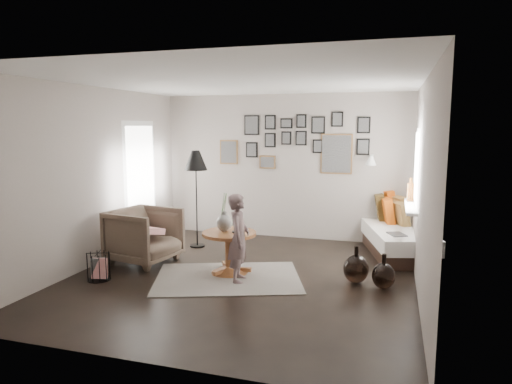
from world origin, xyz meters
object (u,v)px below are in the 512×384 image
(floor_lamp, at_px, (196,164))
(demijohn_large, at_px, (356,269))
(pedestal_table, at_px, (229,254))
(demijohn_small, at_px, (383,276))
(daybed, at_px, (396,234))
(magazine_basket, at_px, (99,267))
(child, at_px, (239,238))
(vase, at_px, (224,220))
(armchair, at_px, (144,235))

(floor_lamp, relative_size, demijohn_large, 3.30)
(pedestal_table, relative_size, demijohn_small, 1.66)
(daybed, height_order, demijohn_small, daybed)
(daybed, distance_m, magazine_basket, 4.57)
(magazine_basket, height_order, child, child)
(demijohn_large, bearing_deg, magazine_basket, -165.33)
(vase, xyz_separation_m, daybed, (2.30, 1.78, -0.45))
(daybed, xyz_separation_m, armchair, (-3.62, -1.67, 0.11))
(child, bearing_deg, demijohn_large, -85.80)
(floor_lamp, xyz_separation_m, demijohn_large, (2.73, -1.08, -1.22))
(demijohn_large, bearing_deg, floor_lamp, 158.36)
(vase, height_order, demijohn_small, vase)
(vase, bearing_deg, armchair, 175.40)
(vase, distance_m, daybed, 2.94)
(armchair, height_order, magazine_basket, armchair)
(pedestal_table, distance_m, demijohn_small, 2.07)
(armchair, xyz_separation_m, magazine_basket, (-0.17, -0.89, -0.23))
(child, bearing_deg, vase, 36.78)
(demijohn_large, bearing_deg, daybed, 73.46)
(armchair, height_order, demijohn_large, armchair)
(magazine_basket, bearing_deg, demijohn_small, 11.51)
(pedestal_table, distance_m, magazine_basket, 1.75)
(child, bearing_deg, pedestal_table, 30.36)
(daybed, relative_size, magazine_basket, 5.45)
(daybed, bearing_deg, magazine_basket, -160.83)
(pedestal_table, bearing_deg, child, -49.73)
(floor_lamp, bearing_deg, daybed, 10.77)
(magazine_basket, xyz_separation_m, demijohn_large, (3.29, 0.86, 0.01))
(magazine_basket, relative_size, demijohn_small, 0.85)
(demijohn_large, distance_m, child, 1.58)
(magazine_basket, bearing_deg, pedestal_table, 25.91)
(vase, relative_size, demijohn_small, 1.19)
(demijohn_small, bearing_deg, daybed, 85.15)
(daybed, distance_m, demijohn_large, 1.77)
(pedestal_table, xyz_separation_m, armchair, (-1.40, 0.13, 0.14))
(floor_lamp, distance_m, demijohn_large, 3.18)
(demijohn_small, bearing_deg, demijohn_large, 161.08)
(vase, xyz_separation_m, magazine_basket, (-1.49, -0.78, -0.57))
(magazine_basket, distance_m, child, 1.91)
(daybed, relative_size, demijohn_small, 4.62)
(magazine_basket, bearing_deg, demijohn_large, 14.67)
(pedestal_table, distance_m, vase, 0.49)
(daybed, xyz_separation_m, demijohn_small, (-0.15, -1.82, -0.13))
(pedestal_table, xyz_separation_m, demijohn_small, (2.06, -0.02, -0.10))
(vase, height_order, armchair, vase)
(daybed, relative_size, demijohn_large, 4.20)
(demijohn_large, height_order, child, child)
(demijohn_large, bearing_deg, armchair, 179.47)
(vase, xyz_separation_m, floor_lamp, (-0.94, 1.16, 0.66))
(demijohn_small, bearing_deg, child, -172.16)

